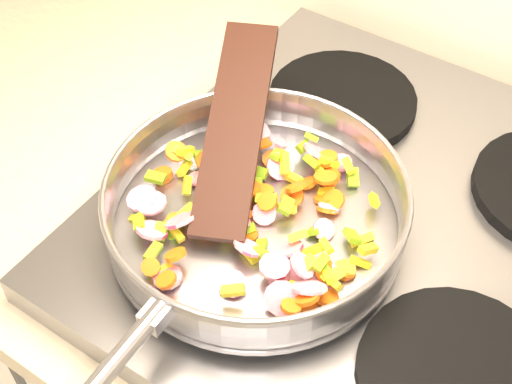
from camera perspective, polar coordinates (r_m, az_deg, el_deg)
The scene contains 7 objects.
cooktop at distance 0.82m, azimuth 10.46°, elevation -3.14°, with size 0.60×0.60×0.04m, color #939399.
grate_fl at distance 0.76m, azimuth -3.41°, elevation -4.09°, with size 0.19×0.19×0.02m, color black.
grate_fr at distance 0.70m, azimuth 15.88°, elevation -14.06°, with size 0.19×0.19×0.02m, color black.
grate_bl at distance 0.93m, azimuth 6.92°, elevation 7.30°, with size 0.19×0.19×0.02m, color black.
saute_pan at distance 0.74m, azimuth -0.09°, elevation -1.16°, with size 0.36×0.53×0.06m.
vegetable_heap at distance 0.76m, azimuth 0.21°, elevation -1.55°, with size 0.27×0.27×0.05m.
wooden_spatula at distance 0.78m, azimuth -1.65°, elevation 5.25°, with size 0.26×0.06×0.01m, color black.
Camera 1 is at (-0.54, 1.16, 1.55)m, focal length 50.00 mm.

